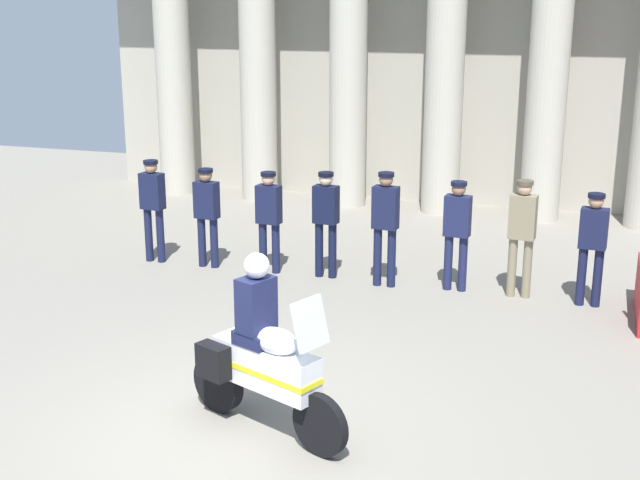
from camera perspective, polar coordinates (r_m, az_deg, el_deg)
The scene contains 11 objects.
ground_plane at distance 9.12m, azimuth -6.21°, elevation -12.64°, with size 28.00×28.00×0.00m, color gray.
colonnade_backdrop at distance 18.26m, azimuth 5.40°, elevation 12.69°, with size 13.55×1.62×6.35m.
officer_in_row_0 at distance 14.58m, azimuth -10.96°, elevation 2.46°, with size 0.40×0.26×1.72m.
officer_in_row_1 at distance 14.15m, azimuth -7.46°, elevation 2.00°, with size 0.40×0.26×1.64m.
officer_in_row_2 at distance 13.78m, azimuth -3.39°, elevation 1.73°, with size 0.40×0.26×1.65m.
officer_in_row_3 at distance 13.51m, azimuth 0.39°, elevation 1.60°, with size 0.40×0.26×1.69m.
officer_in_row_4 at distance 13.11m, azimuth 4.32°, elevation 1.34°, with size 0.40×0.26×1.78m.
officer_in_row_5 at distance 13.06m, azimuth 9.02°, elevation 0.86°, with size 0.40×0.26×1.68m.
officer_in_row_6 at distance 12.94m, azimuth 13.17°, elevation 0.71°, with size 0.40×0.26×1.76m.
officer_in_row_7 at distance 12.84m, azimuth 17.53°, elevation -0.02°, with size 0.40×0.26×1.66m.
motorcycle_with_rider at distance 8.85m, azimuth -3.93°, elevation -7.76°, with size 1.97×1.04×1.90m.
Camera 1 is at (3.36, -7.28, 4.35)m, focal length 48.57 mm.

